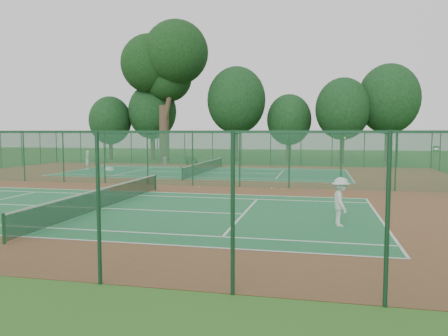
{
  "coord_description": "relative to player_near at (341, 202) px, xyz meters",
  "views": [
    {
      "loc": [
        9.43,
        -26.87,
        3.45
      ],
      "look_at": [
        4.67,
        -4.9,
        1.6
      ],
      "focal_mm": 35.0,
      "sensor_mm": 36.0,
      "label": 1
    }
  ],
  "objects": [
    {
      "name": "player_far",
      "position": [
        -21.64,
        20.23,
        -0.04
      ],
      "size": [
        0.53,
        0.7,
        1.72
      ],
      "primitive_type": "imported",
      "rotation": [
        0.0,
        0.0,
        -1.37
      ],
      "color": "white",
      "rests_on": "court_far"
    },
    {
      "name": "big_tree",
      "position": [
        -18.86,
        33.78,
        10.79
      ],
      "size": [
        10.76,
        7.88,
        16.54
      ],
      "color": "#3D2F21",
      "rests_on": "ground"
    },
    {
      "name": "stray_ball_a",
      "position": [
        -3.58,
        10.24,
        -0.87
      ],
      "size": [
        0.07,
        0.07,
        0.07
      ],
      "primitive_type": "sphere",
      "color": "#E3F037",
      "rests_on": "red_pad"
    },
    {
      "name": "bench",
      "position": [
        -13.91,
        27.76,
        -0.48
      ],
      "size": [
        1.39,
        0.73,
        0.83
      ],
      "rotation": [
        0.0,
        0.0,
        -0.27
      ],
      "color": "#11331B",
      "rests_on": "red_pad"
    },
    {
      "name": "stray_ball_b",
      "position": [
        -2.91,
        9.68,
        -0.87
      ],
      "size": [
        0.07,
        0.07,
        0.07
      ],
      "primitive_type": "sphere",
      "color": "#BDCC2F",
      "rests_on": "red_pad"
    },
    {
      "name": "fence_divider",
      "position": [
        -10.25,
        10.6,
        0.84
      ],
      "size": [
        40.0,
        0.09,
        3.5
      ],
      "color": "#194C2D",
      "rests_on": "ground"
    },
    {
      "name": "court_near",
      "position": [
        -10.25,
        1.6,
        -0.91
      ],
      "size": [
        23.77,
        10.97,
        0.01
      ],
      "primitive_type": "cube",
      "color": "#20673B",
      "rests_on": "red_pad"
    },
    {
      "name": "player_near",
      "position": [
        0.0,
        0.0,
        0.0
      ],
      "size": [
        0.86,
        1.26,
        1.8
      ],
      "primitive_type": "imported",
      "rotation": [
        0.0,
        0.0,
        1.75
      ],
      "color": "silver",
      "rests_on": "court_near"
    },
    {
      "name": "kit_bag",
      "position": [
        -19.16,
        19.67,
        -0.76
      ],
      "size": [
        0.87,
        0.61,
        0.31
      ],
      "primitive_type": "cube",
      "rotation": [
        0.0,
        0.0,
        -0.41
      ],
      "color": "white",
      "rests_on": "red_pad"
    },
    {
      "name": "evergreen_row",
      "position": [
        -9.75,
        34.85,
        -0.92
      ],
      "size": [
        39.0,
        5.0,
        12.0
      ],
      "primitive_type": null,
      "color": "black",
      "rests_on": "ground"
    },
    {
      "name": "stray_ball_c",
      "position": [
        -8.06,
        9.67,
        -0.87
      ],
      "size": [
        0.07,
        0.07,
        0.07
      ],
      "primitive_type": "sphere",
      "color": "#C9D832",
      "rests_on": "red_pad"
    },
    {
      "name": "trash_bin",
      "position": [
        -16.89,
        28.05,
        -0.51
      ],
      "size": [
        0.59,
        0.59,
        0.81
      ],
      "primitive_type": "cylinder",
      "rotation": [
        0.0,
        0.0,
        0.42
      ],
      "color": "slate",
      "rests_on": "red_pad"
    },
    {
      "name": "fence_north",
      "position": [
        -10.25,
        28.6,
        0.84
      ],
      "size": [
        40.0,
        0.09,
        3.5
      ],
      "color": "#164428",
      "rests_on": "ground"
    },
    {
      "name": "tennis_net_far",
      "position": [
        -10.25,
        19.6,
        -0.38
      ],
      "size": [
        0.1,
        12.9,
        0.97
      ],
      "color": "#153B21",
      "rests_on": "ground"
    },
    {
      "name": "red_pad",
      "position": [
        -10.25,
        10.6,
        -0.92
      ],
      "size": [
        40.0,
        36.0,
        0.01
      ],
      "primitive_type": "cube",
      "color": "brown",
      "rests_on": "ground"
    },
    {
      "name": "ground",
      "position": [
        -10.25,
        10.6,
        -0.92
      ],
      "size": [
        120.0,
        120.0,
        0.0
      ],
      "primitive_type": "plane",
      "color": "#28551A",
      "rests_on": "ground"
    },
    {
      "name": "court_far",
      "position": [
        -10.25,
        19.6,
        -0.91
      ],
      "size": [
        23.77,
        10.97,
        0.01
      ],
      "primitive_type": "cube",
      "color": "#206843",
      "rests_on": "red_pad"
    },
    {
      "name": "tennis_net_near",
      "position": [
        -10.25,
        1.6,
        -0.38
      ],
      "size": [
        0.1,
        12.9,
        0.97
      ],
      "color": "#123218",
      "rests_on": "ground"
    }
  ]
}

